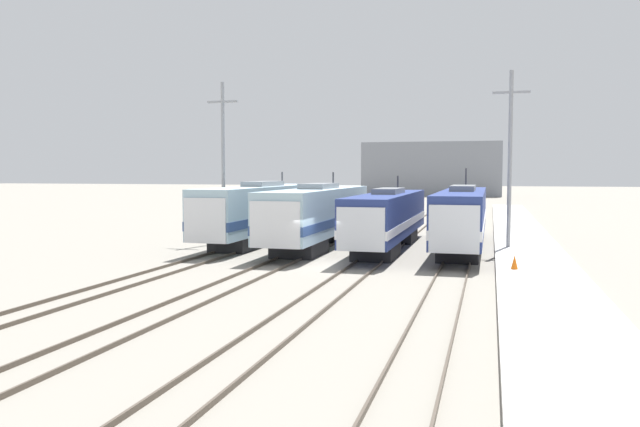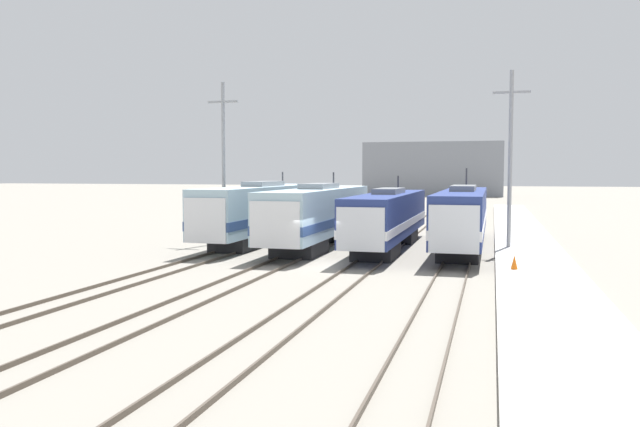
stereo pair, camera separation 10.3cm
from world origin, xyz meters
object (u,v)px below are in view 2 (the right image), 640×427
(locomotive_center_left, at_px, (317,215))
(locomotive_far_right, at_px, (463,217))
(locomotive_center_right, at_px, (388,218))
(catenary_tower_left, at_px, (224,159))
(catenary_tower_right, at_px, (510,157))
(traffic_cone, at_px, (514,262))
(locomotive_far_left, at_px, (261,211))

(locomotive_center_left, distance_m, locomotive_far_right, 9.48)
(locomotive_center_left, relative_size, locomotive_center_right, 0.97)
(catenary_tower_left, relative_size, catenary_tower_right, 1.00)
(locomotive_center_right, relative_size, traffic_cone, 26.59)
(catenary_tower_left, xyz_separation_m, catenary_tower_right, (19.37, 0.00, 0.00))
(locomotive_far_left, bearing_deg, locomotive_center_right, -9.58)
(catenary_tower_right, bearing_deg, locomotive_center_left, -175.67)
(locomotive_center_left, relative_size, catenary_tower_left, 1.57)
(locomotive_center_right, xyz_separation_m, catenary_tower_right, (7.55, 0.70, 3.91))
(locomotive_center_left, bearing_deg, locomotive_far_right, 8.94)
(locomotive_far_left, relative_size, catenary_tower_right, 1.69)
(locomotive_center_right, distance_m, traffic_cone, 11.66)
(locomotive_center_left, height_order, traffic_cone, locomotive_center_left)
(locomotive_far_left, height_order, locomotive_far_right, locomotive_far_right)
(locomotive_center_right, relative_size, catenary_tower_right, 1.61)
(catenary_tower_left, relative_size, traffic_cone, 16.47)
(locomotive_center_left, bearing_deg, traffic_cone, -34.74)
(catenary_tower_left, xyz_separation_m, traffic_cone, (19.42, -9.44, -5.28))
(locomotive_center_right, bearing_deg, locomotive_center_left, -177.26)
(locomotive_far_right, distance_m, catenary_tower_right, 4.81)
(catenary_tower_right, bearing_deg, locomotive_far_right, 169.18)
(locomotive_far_right, bearing_deg, catenary_tower_left, -178.10)
(locomotive_far_right, xyz_separation_m, traffic_cone, (2.91, -9.99, -1.45))
(catenary_tower_right, bearing_deg, locomotive_center_right, -174.68)
(locomotive_far_left, bearing_deg, locomotive_center_left, -21.08)
(locomotive_center_left, xyz_separation_m, locomotive_center_right, (4.68, 0.22, -0.14))
(locomotive_center_right, xyz_separation_m, traffic_cone, (7.59, -8.74, -1.36))
(locomotive_center_right, xyz_separation_m, catenary_tower_left, (-11.82, 0.70, 3.91))
(catenary_tower_right, bearing_deg, catenary_tower_left, 180.00)
(locomotive_center_left, height_order, catenary_tower_right, catenary_tower_right)
(catenary_tower_left, height_order, traffic_cone, catenary_tower_left)
(locomotive_far_left, height_order, catenary_tower_right, catenary_tower_right)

